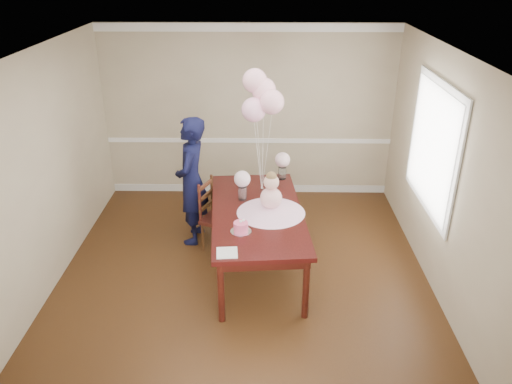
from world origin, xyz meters
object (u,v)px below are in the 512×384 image
(dining_chair_seat, at_px, (219,219))
(woman, at_px, (192,181))
(dining_table_top, at_px, (257,213))
(birthday_cake, at_px, (241,227))

(dining_chair_seat, distance_m, woman, 0.62)
(dining_table_top, distance_m, dining_chair_seat, 0.79)
(dining_table_top, xyz_separation_m, dining_chair_seat, (-0.50, 0.49, -0.36))
(dining_table_top, height_order, woman, woman)
(dining_table_top, xyz_separation_m, woman, (-0.88, 0.69, 0.10))
(birthday_cake, relative_size, woman, 0.09)
(birthday_cake, xyz_separation_m, dining_chair_seat, (-0.33, 0.99, -0.45))
(birthday_cake, height_order, dining_chair_seat, birthday_cake)
(birthday_cake, distance_m, dining_chair_seat, 1.13)
(dining_table_top, relative_size, dining_chair_seat, 5.20)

